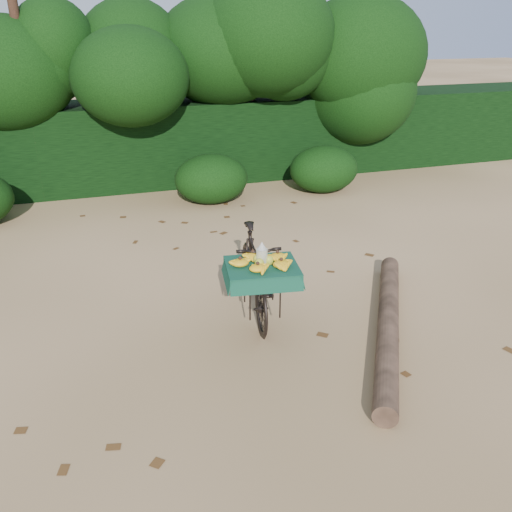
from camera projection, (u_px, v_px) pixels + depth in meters
name	position (u px, v px, depth m)	size (l,w,h in m)	color
ground	(179.00, 311.00, 7.04)	(80.00, 80.00, 0.00)	tan
vendor_bicycle	(254.00, 273.00, 6.76)	(0.94, 1.95, 1.13)	black
fallen_log	(388.00, 323.00, 6.51)	(0.25, 0.25, 3.47)	brown
hedge_backdrop	(125.00, 144.00, 12.17)	(26.00, 1.80, 1.80)	black
tree_row	(90.00, 100.00, 10.84)	(14.50, 2.00, 4.00)	black
bush_clumps	(162.00, 185.00, 10.75)	(8.80, 1.70, 0.90)	black
leaf_litter	(170.00, 289.00, 7.61)	(7.00, 7.30, 0.01)	#503115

